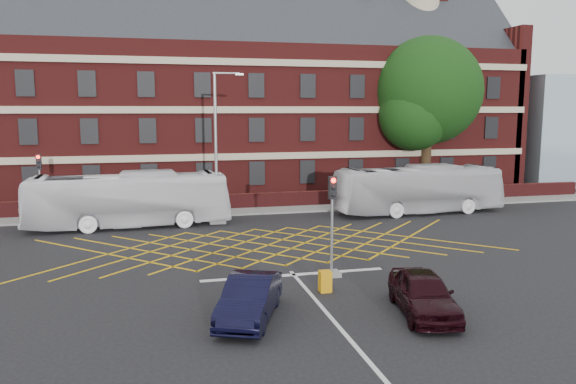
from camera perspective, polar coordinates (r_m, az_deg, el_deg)
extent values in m
plane|color=black|center=(27.56, -1.20, -6.38)|extent=(120.00, 120.00, 0.00)
cube|color=#551615|center=(48.39, -6.87, 7.12)|extent=(50.00, 12.00, 12.00)
cube|color=black|center=(48.63, -7.00, 14.20)|extent=(51.00, 10.61, 10.61)
cube|color=#B7A88C|center=(42.34, -5.91, 8.31)|extent=(50.00, 0.18, 0.50)
cube|color=black|center=(42.39, -5.88, 6.28)|extent=(1.20, 0.14, 1.80)
cylinder|color=#B7A88C|center=(54.16, 13.09, 16.65)|extent=(3.60, 3.60, 6.00)
cube|color=#4C1415|center=(39.98, -5.21, -0.97)|extent=(56.00, 0.50, 1.10)
cube|color=slate|center=(39.09, -4.98, -1.91)|extent=(60.00, 3.00, 0.12)
cube|color=#99B2BF|center=(61.59, 26.70, 5.62)|extent=(14.00, 10.00, 10.00)
cube|color=#CC990C|center=(29.46, -2.04, -5.40)|extent=(8.22, 8.22, 0.02)
cube|color=silver|center=(24.28, 0.59, -8.40)|extent=(8.00, 0.30, 0.02)
cube|color=silver|center=(18.41, 5.71, -14.05)|extent=(0.15, 14.00, 0.02)
imported|color=white|center=(35.00, -15.84, -0.75)|extent=(12.04, 3.29, 3.33)
imported|color=silver|center=(39.17, 13.12, 0.26)|extent=(11.87, 3.32, 3.27)
imported|color=black|center=(19.27, -3.90, -10.71)|extent=(3.05, 4.65, 1.45)
imported|color=black|center=(20.20, 13.58, -9.96)|extent=(2.56, 4.64, 1.49)
cylinder|color=black|center=(47.39, 13.80, 3.75)|extent=(0.90, 0.90, 6.78)
sphere|color=black|center=(47.27, 14.02, 9.95)|extent=(8.67, 8.67, 8.67)
sphere|color=black|center=(45.86, 12.72, 7.63)|extent=(5.63, 5.63, 5.63)
sphere|color=black|center=(48.66, 15.10, 8.05)|extent=(5.20, 5.20, 5.20)
cube|color=slate|center=(24.18, 4.43, -8.28)|extent=(0.70, 0.70, 0.20)
cylinder|color=gray|center=(23.76, 4.47, -4.46)|extent=(0.12, 0.12, 3.50)
cube|color=black|center=(23.39, 4.53, 0.44)|extent=(0.30, 0.25, 0.95)
sphere|color=#FF0C05|center=(23.22, 4.65, 1.17)|extent=(0.20, 0.20, 0.20)
cube|color=slate|center=(38.56, -23.67, -2.67)|extent=(0.70, 0.70, 0.20)
cylinder|color=gray|center=(38.30, -23.81, -0.25)|extent=(0.12, 0.12, 3.50)
cube|color=black|center=(38.07, -23.99, 2.80)|extent=(0.30, 0.25, 0.95)
sphere|color=#FF0C05|center=(37.90, -24.06, 3.27)|extent=(0.20, 0.20, 0.20)
cube|color=slate|center=(35.36, -7.20, -2.97)|extent=(1.00, 1.00, 0.20)
cylinder|color=gray|center=(34.76, -7.34, 4.31)|extent=(0.18, 0.18, 9.19)
cylinder|color=gray|center=(34.83, -6.31, 11.91)|extent=(1.60, 0.12, 0.12)
cube|color=gray|center=(34.94, -4.98, 11.83)|extent=(0.50, 0.20, 0.12)
cylinder|color=gray|center=(38.87, -23.07, -1.05)|extent=(0.10, 0.10, 2.20)
cube|color=silver|center=(38.68, -23.15, 0.10)|extent=(1.10, 0.06, 0.45)
cube|color=silver|center=(38.75, -23.11, -0.64)|extent=(1.10, 0.06, 0.40)
cube|color=silver|center=(38.82, -23.07, -1.29)|extent=(1.10, 0.06, 0.35)
cube|color=orange|center=(22.09, 3.79, -9.05)|extent=(0.45, 0.42, 0.83)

